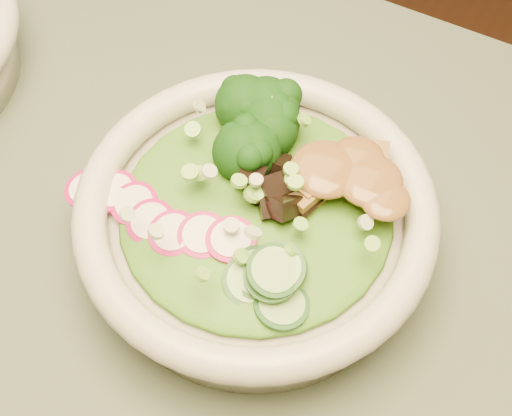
% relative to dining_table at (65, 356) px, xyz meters
% --- Properties ---
extents(dining_table, '(1.20, 0.80, 0.75)m').
position_rel_dining_table_xyz_m(dining_table, '(0.00, 0.00, 0.00)').
color(dining_table, black).
rests_on(dining_table, ground).
extents(salad_bowl, '(0.24, 0.24, 0.07)m').
position_rel_dining_table_xyz_m(salad_bowl, '(0.12, 0.11, 0.15)').
color(salad_bowl, beige).
rests_on(salad_bowl, dining_table).
extents(lettuce_bed, '(0.18, 0.18, 0.02)m').
position_rel_dining_table_xyz_m(lettuce_bed, '(0.12, 0.11, 0.17)').
color(lettuce_bed, '#2C6A16').
rests_on(lettuce_bed, salad_bowl).
extents(broccoli_florets, '(0.09, 0.09, 0.04)m').
position_rel_dining_table_xyz_m(broccoli_florets, '(0.09, 0.15, 0.18)').
color(broccoli_florets, black).
rests_on(broccoli_florets, salad_bowl).
extents(radish_slices, '(0.11, 0.07, 0.02)m').
position_rel_dining_table_xyz_m(radish_slices, '(0.08, 0.07, 0.17)').
color(radish_slices, '#A60C53').
rests_on(radish_slices, salad_bowl).
extents(cucumber_slices, '(0.08, 0.08, 0.03)m').
position_rel_dining_table_xyz_m(cucumber_slices, '(0.16, 0.06, 0.18)').
color(cucumber_slices, '#86BD69').
rests_on(cucumber_slices, salad_bowl).
extents(mushroom_heap, '(0.08, 0.08, 0.04)m').
position_rel_dining_table_xyz_m(mushroom_heap, '(0.13, 0.12, 0.18)').
color(mushroom_heap, black).
rests_on(mushroom_heap, salad_bowl).
extents(tofu_cubes, '(0.10, 0.08, 0.03)m').
position_rel_dining_table_xyz_m(tofu_cubes, '(0.17, 0.14, 0.18)').
color(tofu_cubes, olive).
rests_on(tofu_cubes, salad_bowl).
extents(peanut_sauce, '(0.06, 0.05, 0.01)m').
position_rel_dining_table_xyz_m(peanut_sauce, '(0.17, 0.14, 0.19)').
color(peanut_sauce, brown).
rests_on(peanut_sauce, tofu_cubes).
extents(scallion_garnish, '(0.17, 0.17, 0.02)m').
position_rel_dining_table_xyz_m(scallion_garnish, '(0.12, 0.11, 0.19)').
color(scallion_garnish, '#7BBC42').
rests_on(scallion_garnish, salad_bowl).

